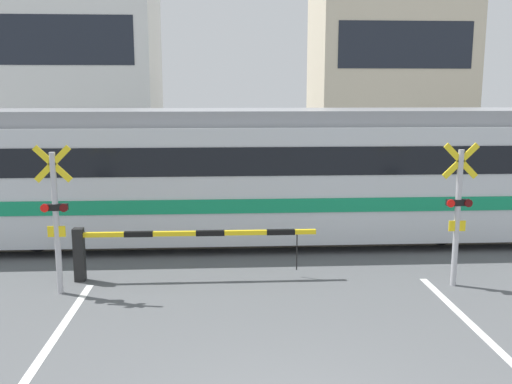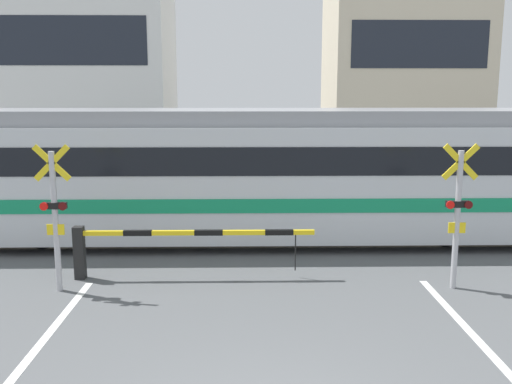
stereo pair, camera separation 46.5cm
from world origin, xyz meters
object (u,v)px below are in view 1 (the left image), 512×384
object	(u,v)px
crossing_signal_left	(56,214)
crossing_signal_right	(458,209)
commuter_train	(242,171)
crossing_barrier_near	(150,242)
crossing_barrier_far	(316,188)

from	to	relation	value
crossing_signal_left	crossing_signal_right	bearing A→B (deg)	0.00
crossing_signal_left	commuter_train	bearing A→B (deg)	45.88
crossing_barrier_near	crossing_signal_right	size ratio (longest dim) A/B	1.73
crossing_barrier_far	crossing_signal_right	bearing A→B (deg)	-76.69
commuter_train	crossing_signal_right	xyz separation A→B (m)	(3.96, -3.61, -0.23)
crossing_signal_right	crossing_barrier_near	bearing A→B (deg)	173.27
commuter_train	crossing_signal_left	bearing A→B (deg)	-134.12
crossing_signal_left	crossing_barrier_far	bearing A→B (deg)	48.72
commuter_train	crossing_barrier_far	world-z (taller)	commuter_train
commuter_train	crossing_signal_right	bearing A→B (deg)	-42.36
crossing_barrier_far	crossing_signal_left	size ratio (longest dim) A/B	1.73
crossing_barrier_far	crossing_signal_left	xyz separation A→B (m)	(-5.88, -6.70, 0.76)
commuter_train	crossing_barrier_near	bearing A→B (deg)	-123.33
crossing_signal_left	crossing_barrier_near	bearing A→B (deg)	23.67
crossing_barrier_far	crossing_signal_right	world-z (taller)	crossing_signal_right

